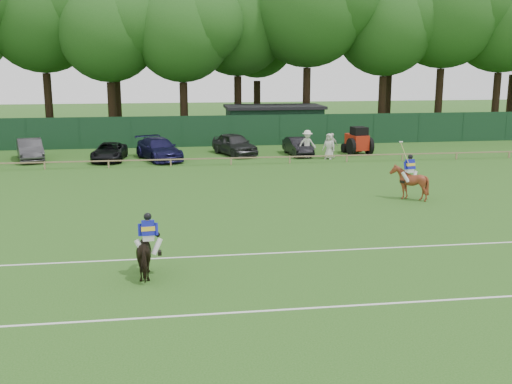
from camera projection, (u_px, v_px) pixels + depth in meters
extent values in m
plane|color=#1E4C14|center=(254.00, 246.00, 22.48)|extent=(160.00, 160.00, 0.00)
imported|color=black|center=(149.00, 253.00, 19.17)|extent=(0.93, 1.84, 1.51)
imported|color=maroon|center=(409.00, 182.00, 29.85)|extent=(1.65, 1.79, 1.73)
imported|color=#323235|center=(30.00, 150.00, 41.67)|extent=(2.76, 4.80, 1.50)
imported|color=black|center=(109.00, 152.00, 41.57)|extent=(2.35, 4.56, 1.23)
imported|color=#14133C|center=(159.00, 149.00, 41.91)|extent=(3.79, 5.65, 1.52)
imported|color=#2C2C2E|center=(235.00, 144.00, 44.05)|extent=(3.41, 5.05, 1.60)
imported|color=black|center=(298.00, 146.00, 43.99)|extent=(1.68, 4.01, 1.29)
imported|color=silver|center=(307.00, 144.00, 42.76)|extent=(1.33, 0.82, 1.98)
imported|color=silver|center=(331.00, 145.00, 42.83)|extent=(1.12, 0.74, 1.77)
imported|color=beige|center=(329.00, 146.00, 42.16)|extent=(1.06, 1.00, 1.82)
cube|color=silver|center=(148.00, 237.00, 19.05)|extent=(0.38, 0.28, 0.18)
cube|color=#171CA8|center=(148.00, 228.00, 18.99)|extent=(0.42, 0.33, 0.51)
cube|color=yellow|center=(148.00, 228.00, 18.99)|extent=(0.45, 0.32, 0.18)
sphere|color=black|center=(148.00, 217.00, 18.91)|extent=(0.25, 0.25, 0.25)
cylinder|color=silver|center=(157.00, 246.00, 19.13)|extent=(0.42, 0.36, 0.59)
cylinder|color=silver|center=(141.00, 247.00, 19.02)|extent=(0.42, 0.33, 0.59)
cube|color=silver|center=(410.00, 171.00, 29.72)|extent=(0.40, 0.32, 0.18)
cube|color=#171CA8|center=(410.00, 164.00, 29.65)|extent=(0.45, 0.37, 0.51)
cube|color=yellow|center=(410.00, 165.00, 29.65)|extent=(0.47, 0.36, 0.18)
sphere|color=black|center=(410.00, 157.00, 29.57)|extent=(0.25, 0.25, 0.25)
cylinder|color=silver|center=(414.00, 176.00, 29.82)|extent=(0.41, 0.39, 0.59)
cylinder|color=silver|center=(405.00, 177.00, 29.66)|extent=(0.42, 0.31, 0.59)
cylinder|color=tan|center=(405.00, 153.00, 29.49)|extent=(0.37, 0.53, 1.17)
cube|color=silver|center=(285.00, 310.00, 16.68)|extent=(60.00, 0.10, 0.01)
cube|color=silver|center=(258.00, 254.00, 21.51)|extent=(60.00, 0.10, 0.01)
cube|color=#997F5B|center=(216.00, 158.00, 39.78)|extent=(62.00, 0.08, 0.08)
cube|color=#14351E|center=(207.00, 131.00, 48.31)|extent=(92.00, 0.04, 2.50)
cube|color=#14331E|center=(274.00, 124.00, 52.02)|extent=(8.00, 4.00, 2.80)
cube|color=black|center=(274.00, 107.00, 51.69)|extent=(8.40, 4.40, 0.24)
cube|color=#AF2110|center=(357.00, 142.00, 44.59)|extent=(1.35, 2.16, 1.11)
cube|color=black|center=(359.00, 132.00, 44.10)|extent=(1.15, 1.22, 0.77)
cylinder|color=black|center=(351.00, 147.00, 43.89)|extent=(0.41, 1.30, 1.28)
cylinder|color=black|center=(369.00, 146.00, 44.27)|extent=(0.41, 1.30, 1.28)
cylinder|color=black|center=(344.00, 148.00, 45.34)|extent=(0.34, 0.71, 0.68)
cylinder|color=black|center=(360.00, 147.00, 45.67)|extent=(0.34, 0.71, 0.68)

